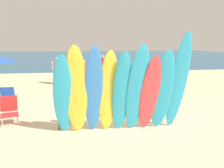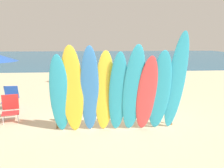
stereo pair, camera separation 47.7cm
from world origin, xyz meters
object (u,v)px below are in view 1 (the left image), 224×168
(surfboard_rack, at_px, (118,109))
(surfboard_teal_5, at_px, (137,90))
(surfboard_red_6, at_px, (150,94))
(surfboard_teal_8, at_px, (178,83))
(surfboard_teal_0, at_px, (63,96))
(beachgoer_photographing, at_px, (58,69))
(surfboard_teal_7, at_px, (162,91))
(surfboard_teal_4, at_px, (122,93))
(beach_chair_red, at_px, (7,98))
(surfboard_blue_2, at_px, (94,91))
(surfboard_yellow_1, at_px, (76,92))
(surfboard_yellow_3, at_px, (108,93))
(beachgoer_strolling, at_px, (148,78))
(beachgoer_by_water, at_px, (102,68))
(beach_chair_blue, at_px, (9,109))
(beachgoer_near_rack, at_px, (84,73))

(surfboard_rack, height_order, surfboard_teal_5, surfboard_teal_5)
(surfboard_teal_5, distance_m, surfboard_red_6, 0.39)
(surfboard_red_6, relative_size, surfboard_teal_8, 0.79)
(surfboard_teal_0, distance_m, surfboard_red_6, 2.29)
(surfboard_teal_5, height_order, beachgoer_photographing, surfboard_teal_5)
(surfboard_red_6, relative_size, surfboard_teal_7, 0.95)
(surfboard_red_6, bearing_deg, surfboard_teal_8, -2.58)
(surfboard_teal_4, bearing_deg, surfboard_teal_0, 176.79)
(beach_chair_red, bearing_deg, surfboard_teal_5, -39.93)
(surfboard_teal_4, bearing_deg, surfboard_blue_2, 177.83)
(surfboard_yellow_1, bearing_deg, surfboard_yellow_3, 6.77)
(surfboard_red_6, relative_size, beach_chair_red, 2.76)
(beachgoer_strolling, xyz_separation_m, beach_chair_red, (-5.69, -1.19, -0.43))
(beachgoer_photographing, bearing_deg, surfboard_yellow_1, 91.73)
(surfboard_teal_0, relative_size, surfboard_teal_8, 0.80)
(beachgoer_by_water, bearing_deg, surfboard_blue_2, -38.73)
(beach_chair_red, bearing_deg, surfboard_blue_2, -48.58)
(surfboard_red_6, bearing_deg, surfboard_blue_2, 175.69)
(surfboard_teal_4, relative_size, beachgoer_photographing, 1.50)
(beach_chair_blue, bearing_deg, surfboard_teal_5, -36.78)
(surfboard_teal_0, bearing_deg, beachgoer_near_rack, 81.74)
(surfboard_rack, bearing_deg, surfboard_red_6, -38.79)
(beachgoer_near_rack, xyz_separation_m, beach_chair_red, (-2.93, -2.94, -0.47))
(surfboard_rack, relative_size, beach_chair_blue, 4.19)
(beachgoer_strolling, bearing_deg, surfboard_teal_8, -27.63)
(beachgoer_by_water, distance_m, beach_chair_red, 5.91)
(beachgoer_near_rack, xyz_separation_m, beach_chair_blue, (-2.47, -4.51, -0.47))
(beach_chair_red, bearing_deg, beachgoer_by_water, 43.93)
(surfboard_teal_4, bearing_deg, beachgoer_near_rack, 96.28)
(surfboard_teal_0, bearing_deg, surfboard_blue_2, -4.08)
(surfboard_teal_7, height_order, beach_chair_blue, surfboard_teal_7)
(surfboard_red_6, relative_size, beachgoer_by_water, 1.32)
(beach_chair_blue, bearing_deg, beachgoer_by_water, 44.47)
(surfboard_teal_8, bearing_deg, beachgoer_near_rack, 108.94)
(beach_chair_blue, bearing_deg, surfboard_yellow_1, -49.30)
(surfboard_yellow_3, distance_m, surfboard_red_6, 1.12)
(surfboard_teal_8, bearing_deg, surfboard_red_6, 178.31)
(surfboard_yellow_3, xyz_separation_m, beach_chair_red, (-3.34, 2.94, -0.71))
(surfboard_teal_8, xyz_separation_m, beachgoer_photographing, (-3.72, 7.98, -0.46))
(beachgoer_near_rack, xyz_separation_m, beachgoer_strolling, (2.76, -1.75, -0.04))
(beach_chair_red, relative_size, beach_chair_blue, 0.99)
(surfboard_blue_2, bearing_deg, surfboard_teal_8, -1.40)
(surfboard_teal_5, height_order, beach_chair_blue, surfboard_teal_5)
(surfboard_yellow_1, height_order, beachgoer_near_rack, surfboard_yellow_1)
(surfboard_yellow_3, bearing_deg, surfboard_red_6, -6.73)
(beachgoer_near_rack, xyz_separation_m, beachgoer_by_water, (1.07, 1.37, 0.09))
(surfboard_yellow_1, relative_size, surfboard_teal_7, 1.04)
(surfboard_teal_0, xyz_separation_m, beachgoer_near_rack, (0.76, 5.89, -0.19))
(surfboard_teal_8, relative_size, beachgoer_by_water, 1.66)
(beach_chair_red, distance_m, beach_chair_blue, 1.64)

